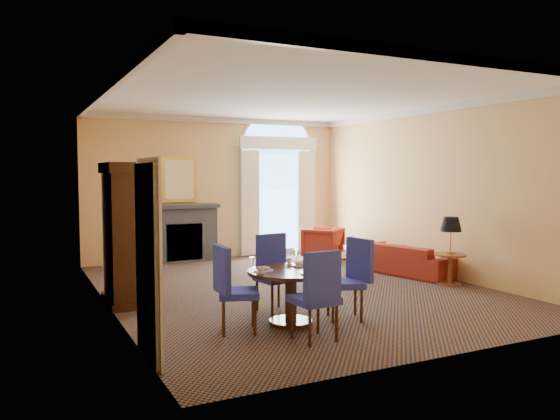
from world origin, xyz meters
name	(u,v)px	position (x,y,z in m)	size (l,w,h in m)	color
ground	(293,288)	(0.00, 0.00, 0.00)	(7.50, 7.50, 0.00)	#111E35
room_envelope	(275,141)	(-0.03, 0.67, 2.51)	(6.04, 7.52, 3.45)	#EDBB71
armoire	(126,236)	(-2.72, 0.19, 1.02)	(0.60, 1.07, 2.11)	black
dining_table	(291,284)	(-1.03, -1.91, 0.53)	(1.13, 1.13, 0.91)	black
dining_chair_north	(273,267)	(-0.91, -1.15, 0.61)	(0.55, 0.56, 1.08)	#262D96
dining_chair_south	(318,290)	(-1.10, -2.74, 0.61)	(0.52, 0.54, 1.08)	#262D96
dining_chair_east	(352,273)	(-0.17, -2.03, 0.61)	(0.62, 0.62, 1.08)	#262D96
dining_chair_west	(231,283)	(-1.87, -1.94, 0.61)	(0.61, 0.61, 1.08)	#262D96
sofa	(405,259)	(2.55, 0.21, 0.29)	(2.00, 0.78, 0.59)	maroon
armchair	(323,243)	(2.03, 2.45, 0.36)	(0.77, 0.79, 0.72)	maroon
coffee_table	(349,256)	(1.34, 0.34, 0.42)	(0.98, 0.72, 0.79)	brown
side_table	(451,242)	(2.60, -0.94, 0.76)	(0.55, 0.55, 1.16)	brown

